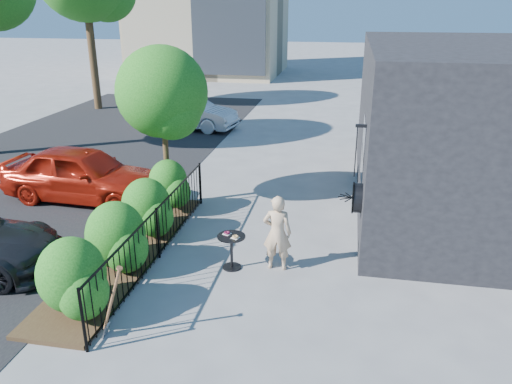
% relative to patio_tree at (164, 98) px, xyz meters
% --- Properties ---
extents(ground, '(120.00, 120.00, 0.00)m').
position_rel_patio_tree_xyz_m(ground, '(2.24, -2.76, -2.76)').
color(ground, gray).
rests_on(ground, ground).
extents(shop_building, '(6.22, 9.00, 4.00)m').
position_rel_patio_tree_xyz_m(shop_building, '(7.73, 1.74, -0.76)').
color(shop_building, black).
rests_on(shop_building, ground).
extents(fence, '(0.05, 6.05, 1.10)m').
position_rel_patio_tree_xyz_m(fence, '(0.74, -2.76, -2.20)').
color(fence, black).
rests_on(fence, ground).
extents(planting_bed, '(1.30, 6.00, 0.08)m').
position_rel_patio_tree_xyz_m(planting_bed, '(0.04, -2.76, -2.72)').
color(planting_bed, '#382616').
rests_on(planting_bed, ground).
extents(shrubs, '(1.10, 5.60, 1.24)m').
position_rel_patio_tree_xyz_m(shrubs, '(0.14, -2.66, -2.06)').
color(shrubs, '#175814').
rests_on(shrubs, ground).
extents(patio_tree, '(2.20, 2.20, 3.94)m').
position_rel_patio_tree_xyz_m(patio_tree, '(0.00, 0.00, 0.00)').
color(patio_tree, '#3F2B19').
rests_on(patio_tree, ground).
extents(street, '(9.00, 30.00, 0.01)m').
position_rel_patio_tree_xyz_m(street, '(-4.76, 0.24, -2.76)').
color(street, black).
rests_on(street, ground).
extents(cafe_table, '(0.55, 0.55, 0.74)m').
position_rel_patio_tree_xyz_m(cafe_table, '(2.29, -2.89, -2.28)').
color(cafe_table, black).
rests_on(cafe_table, ground).
extents(woman, '(0.56, 0.37, 1.52)m').
position_rel_patio_tree_xyz_m(woman, '(3.16, -2.74, -2.00)').
color(woman, tan).
rests_on(woman, ground).
extents(shovel, '(0.45, 0.17, 1.30)m').
position_rel_patio_tree_xyz_m(shovel, '(0.98, -5.36, -2.19)').
color(shovel, brown).
rests_on(shovel, ground).
extents(car_red, '(4.28, 1.93, 1.43)m').
position_rel_patio_tree_xyz_m(car_red, '(-2.37, -0.04, -2.05)').
color(car_red, '#AA1D0E').
rests_on(car_red, ground).
extents(car_silver, '(4.17, 2.03, 1.32)m').
position_rel_patio_tree_xyz_m(car_silver, '(-2.09, 8.09, -2.10)').
color(car_silver, silver).
rests_on(car_silver, ground).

